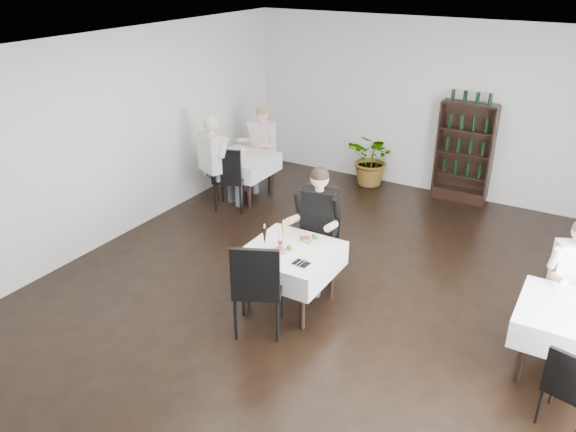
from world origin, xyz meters
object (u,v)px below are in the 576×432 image
Objects in this scene: main_table at (291,260)px; potted_tree at (373,159)px; wine_shelf at (464,154)px; diner_main at (317,219)px.

main_table is 1.03× the size of potted_tree.
potted_tree is at bearing -175.87° from wine_shelf.
wine_shelf is 1.75× the size of potted_tree.
potted_tree is 0.63× the size of diner_main.
main_table is (-0.90, -4.31, -0.23)m from wine_shelf.
wine_shelf reaches higher than main_table.
wine_shelf reaches higher than diner_main.
diner_main is (0.71, -3.59, 0.42)m from potted_tree.
potted_tree is at bearing 101.13° from diner_main.
potted_tree is at bearing 99.26° from main_table.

